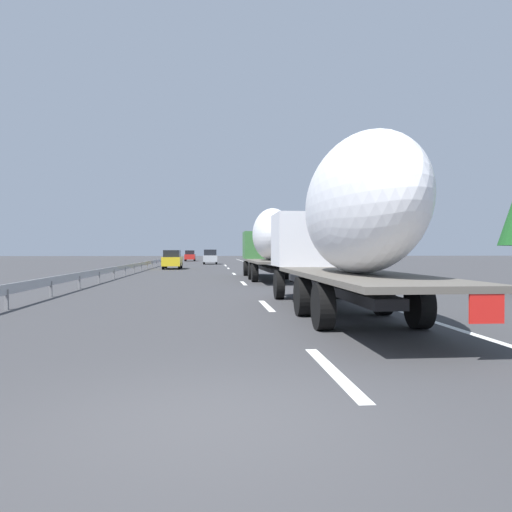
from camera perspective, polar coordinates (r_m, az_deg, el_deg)
ground_plane at (r=45.10m, az=-5.25°, el=-1.64°), size 260.00×260.00×0.00m
lane_stripe_0 at (r=7.49m, az=8.79°, el=-12.86°), size 3.20×0.20×0.01m
lane_stripe_1 at (r=15.90m, az=1.20°, el=-5.70°), size 3.20×0.20×0.01m
lane_stripe_2 at (r=26.88m, az=-1.44°, el=-3.13°), size 3.20×0.20×0.01m
lane_stripe_3 at (r=38.01m, az=-2.54°, el=-2.04°), size 3.20×0.20×0.01m
lane_stripe_4 at (r=50.05m, az=-3.18°, el=-1.41°), size 3.20×0.20×0.01m
lane_stripe_5 at (r=58.34m, az=-3.47°, el=-1.13°), size 3.20×0.20×0.01m
lane_stripe_6 at (r=61.39m, az=-3.56°, el=-1.04°), size 3.20×0.20×0.01m
edge_line_right at (r=50.39m, az=1.02°, el=-1.40°), size 110.00×0.20×0.01m
truck_lead at (r=30.51m, az=1.50°, el=1.80°), size 13.16×2.55×4.23m
truck_trailing at (r=13.49m, az=10.15°, el=3.97°), size 13.02×2.55×4.52m
car_red_compact at (r=86.38m, az=-7.56°, el=0.04°), size 4.80×1.75×1.84m
car_yellow_coupe at (r=48.80m, az=-9.54°, el=-0.39°), size 4.77×1.73×1.82m
car_silver_hatch at (r=65.97m, az=-5.26°, el=-0.10°), size 4.03×1.84×1.92m
road_sign at (r=47.76m, az=2.82°, el=1.24°), size 0.10×0.90×3.33m
tree_0 at (r=46.97m, az=8.92°, el=3.03°), size 3.27×3.27×5.71m
tree_2 at (r=80.05m, az=3.68°, el=2.41°), size 2.85×2.85×6.77m
guardrail_median at (r=48.46m, az=-12.36°, el=-0.81°), size 94.00×0.10×0.76m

